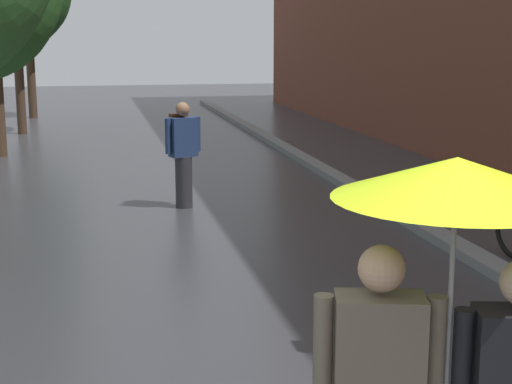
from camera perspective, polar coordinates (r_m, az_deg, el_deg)
name	(u,v)px	position (r m, az deg, el deg)	size (l,w,h in m)	color
kerb_strip	(356,189)	(13.20, 7.33, 0.26)	(0.30, 36.00, 0.12)	slate
couple_under_umbrella	(449,316)	(3.59, 14.00, -8.84)	(1.18, 1.09, 2.08)	black
pedestrian_walking_midground	(183,152)	(11.85, -5.39, 2.97)	(0.56, 0.42, 1.61)	#2D2D33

